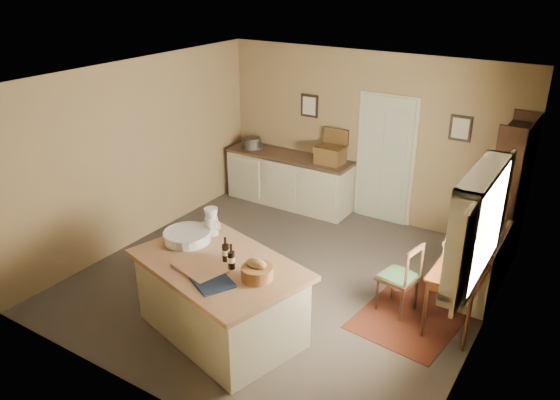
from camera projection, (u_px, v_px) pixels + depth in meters
The scene contains 16 objects.
ground at pixel (284, 280), 7.33m from camera, with size 5.00×5.00×0.00m, color #50443D.
wall_back at pixel (367, 137), 8.72m from camera, with size 5.00×0.10×2.70m, color olive.
wall_front at pixel (136, 276), 4.85m from camera, with size 5.00×0.10×2.70m, color olive.
wall_left at pixel (140, 152), 8.01m from camera, with size 0.10×5.00×2.70m, color olive.
wall_right at pixel (492, 236), 5.56m from camera, with size 0.10×5.00×2.70m, color olive.
ceiling at pixel (284, 78), 6.24m from camera, with size 5.00×5.00×0.00m, color silver.
door at pixel (385, 159), 8.64m from camera, with size 0.97×0.06×2.11m, color #B2BA9D.
framed_prints at pixel (379, 116), 8.46m from camera, with size 2.82×0.02×0.38m.
window at pixel (482, 224), 5.36m from camera, with size 0.25×1.99×1.12m.
work_island at pixel (220, 295), 6.13m from camera, with size 2.16×1.69×1.20m.
sideboard at pixel (290, 178), 9.45m from camera, with size 2.26×0.64×1.18m.
rug at pixel (415, 313), 6.62m from camera, with size 1.10×1.60×0.01m, color #46170F.
writing_desk at pixel (460, 276), 6.15m from camera, with size 0.55×0.89×0.82m.
desk_chair at pixel (398, 278), 6.53m from camera, with size 0.42×0.42×0.90m, color black, non-canonical shape.
right_cabinet at pixel (475, 262), 6.85m from camera, with size 0.60×1.08×0.99m.
shelving_unit at pixel (512, 195), 7.30m from camera, with size 0.36×0.95×2.10m.
Camera 1 is at (3.32, -5.34, 3.92)m, focal length 35.00 mm.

